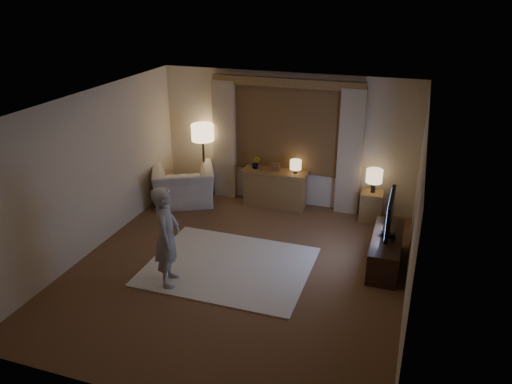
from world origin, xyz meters
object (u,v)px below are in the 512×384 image
at_px(sideboard, 275,189).
at_px(armchair, 184,186).
at_px(person, 167,236).
at_px(tv_stand, 386,251).
at_px(side_table, 371,206).

xyz_separation_m(sideboard, armchair, (-1.75, -0.49, 0.03)).
bearing_deg(person, sideboard, -28.60).
height_order(sideboard, tv_stand, sideboard).
relative_size(sideboard, person, 0.79).
relative_size(sideboard, side_table, 2.14).
xyz_separation_m(armchair, person, (1.07, -2.66, 0.40)).
bearing_deg(tv_stand, armchair, 164.45).
xyz_separation_m(sideboard, person, (-0.68, -3.16, 0.43)).
height_order(sideboard, person, person).
bearing_deg(armchair, person, 84.19).
height_order(side_table, person, person).
bearing_deg(sideboard, side_table, -1.52).
distance_m(side_table, tv_stand, 1.62).
distance_m(sideboard, tv_stand, 2.80).
distance_m(tv_stand, person, 3.38).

